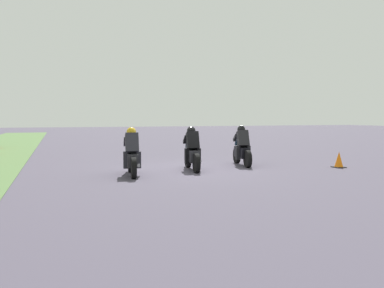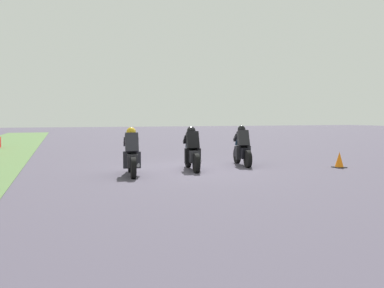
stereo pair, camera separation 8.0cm
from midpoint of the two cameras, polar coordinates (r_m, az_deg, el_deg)
name	(u,v)px [view 1 (the left image)]	position (r m, az deg, el deg)	size (l,w,h in m)	color
ground_plane	(189,169)	(13.57, -0.55, -3.73)	(120.00, 120.00, 0.00)	#494352
rider_lane_a	(242,149)	(14.63, 7.27, -0.74)	(2.03, 0.61, 1.51)	black
rider_lane_b	(192,152)	(13.27, -0.17, -1.20)	(2.04, 0.58, 1.51)	black
rider_lane_c	(132,156)	(12.21, -9.08, -1.70)	(2.04, 0.57, 1.51)	black
traffic_cone	(339,160)	(14.91, 20.78, -2.26)	(0.40, 0.40, 0.58)	black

